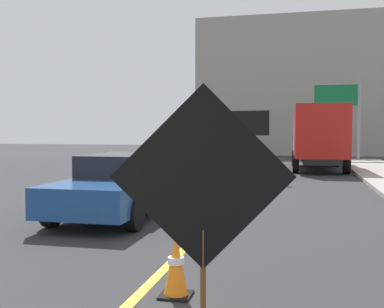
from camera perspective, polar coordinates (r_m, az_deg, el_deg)
lane_center_stripe at (r=7.75m, az=-0.81°, el=-11.46°), size 0.14×36.00×0.01m
roadwork_sign at (r=4.06m, az=1.39°, el=-3.48°), size 1.59×0.41×2.33m
arrow_board_trailer at (r=18.00m, az=6.93°, el=-1.76°), size 1.60×1.89×2.70m
box_truck at (r=23.56m, az=15.32°, el=2.25°), size 2.66×6.77×3.11m
pickup_car at (r=10.80m, az=-8.47°, el=-3.68°), size 2.02×4.93×1.38m
highway_guide_sign at (r=30.46m, az=18.42°, el=5.53°), size 2.79×0.22×5.00m
far_building_block at (r=40.64m, az=11.90°, el=7.80°), size 14.63×7.97×10.94m
traffic_cone_near_sign at (r=5.51m, az=-1.99°, el=-13.53°), size 0.36×0.36×0.74m
traffic_cone_mid_lane at (r=8.98m, az=3.70°, el=-7.45°), size 0.36×0.36×0.64m
traffic_cone_far_lane at (r=12.41m, az=5.75°, el=-4.58°), size 0.36×0.36×0.65m
traffic_cone_curbside at (r=15.37m, az=6.82°, el=-3.20°), size 0.36×0.36×0.62m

